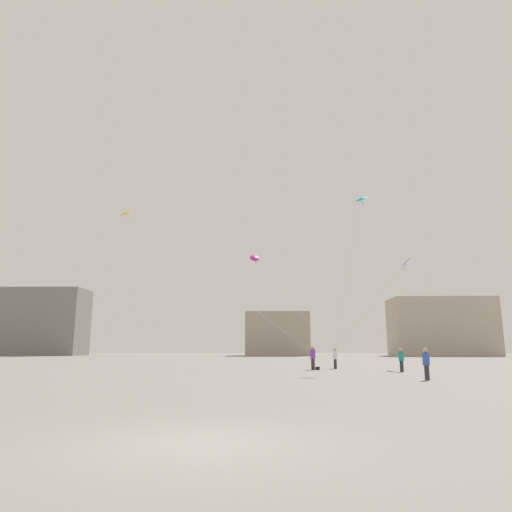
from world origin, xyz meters
TOP-DOWN VIEW (x-y plane):
  - ground_plane at (0.00, 0.00)m, footprint 300.00×300.00m
  - person_in_purple at (3.49, 27.90)m, footprint 0.40×0.40m
  - person_in_teal at (9.68, 25.50)m, footprint 0.36×0.36m
  - person_in_blue at (8.98, 17.03)m, footprint 0.36×0.36m
  - person_in_white at (5.42, 30.03)m, footprint 0.37×0.37m
  - kite_magenta_diamond at (-1.47, 34.84)m, footprint 7.56×5.36m
  - kite_violet_delta at (12.43, 33.38)m, footprint 7.59×4.24m
  - kite_amber_diamond at (-12.75, 29.77)m, footprint 17.28×2.77m
  - kite_cyan_diamond at (8.03, 29.40)m, footprint 3.40×1.49m
  - building_left_hall at (-55.00, 93.89)m, footprint 18.87×10.80m
  - building_centre_hall at (-1.00, 94.89)m, footprint 14.53×13.08m
  - building_right_hall at (35.00, 94.03)m, footprint 21.80×10.81m
  - handbag_beside_flyer at (3.84, 28.00)m, footprint 0.35×0.22m

SIDE VIEW (x-z plane):
  - ground_plane at x=0.00m, z-range 0.00..0.00m
  - handbag_beside_flyer at x=3.84m, z-range 0.00..0.24m
  - person_in_teal at x=9.68m, z-range 0.08..1.75m
  - person_in_blue at x=8.98m, z-range 0.08..1.76m
  - person_in_white at x=5.42m, z-range 0.08..1.77m
  - person_in_purple at x=3.49m, z-range 0.09..1.93m
  - building_centre_hall at x=-1.00m, z-range 0.00..9.45m
  - building_right_hall at x=35.00m, z-range 0.00..12.43m
  - building_left_hall at x=-55.00m, z-range 0.00..15.24m
  - kite_violet_delta at x=12.43m, z-range 5.07..13.65m
  - kite_magenta_diamond at x=-1.47m, z-range 5.49..14.96m
  - kite_amber_diamond at x=-12.75m, z-range 7.13..19.87m
  - kite_cyan_diamond at x=8.03m, z-range 7.52..20.94m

